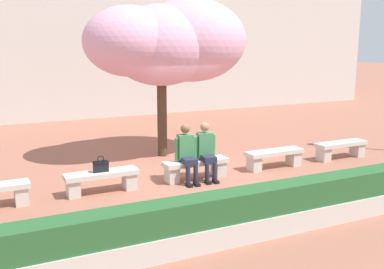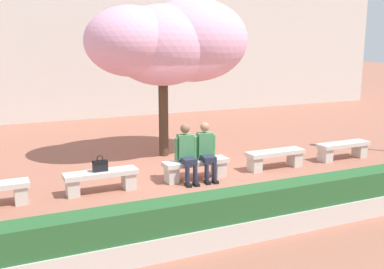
% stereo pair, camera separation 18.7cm
% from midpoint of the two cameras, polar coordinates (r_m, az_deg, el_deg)
% --- Properties ---
extents(ground_plane, '(100.00, 100.00, 0.00)m').
position_cam_midpoint_polar(ground_plane, '(10.26, 0.99, -5.69)').
color(ground_plane, '#9E604C').
extents(building_facade, '(28.00, 4.00, 7.25)m').
position_cam_midpoint_polar(building_facade, '(20.44, -12.90, 12.98)').
color(building_facade, beige).
rests_on(building_facade, ground).
extents(stone_bench_near_west, '(1.52, 0.43, 0.45)m').
position_cam_midpoint_polar(stone_bench_near_west, '(9.48, -10.91, -5.50)').
color(stone_bench_near_west, beige).
rests_on(stone_bench_near_west, ground).
extents(stone_bench_center, '(1.52, 0.43, 0.45)m').
position_cam_midpoint_polar(stone_bench_center, '(10.17, 1.00, -4.11)').
color(stone_bench_center, beige).
rests_on(stone_bench_center, ground).
extents(stone_bench_near_east, '(1.52, 0.43, 0.45)m').
position_cam_midpoint_polar(stone_bench_near_east, '(11.24, 10.99, -2.79)').
color(stone_bench_near_east, beige).
rests_on(stone_bench_near_east, ground).
extents(stone_bench_east_end, '(1.52, 0.43, 0.45)m').
position_cam_midpoint_polar(stone_bench_east_end, '(12.59, 19.03, -1.67)').
color(stone_bench_east_end, beige).
rests_on(stone_bench_east_end, ground).
extents(person_seated_left, '(0.51, 0.70, 1.29)m').
position_cam_midpoint_polar(person_seated_left, '(9.92, -0.16, -2.10)').
color(person_seated_left, black).
rests_on(person_seated_left, ground).
extents(person_seated_right, '(0.51, 0.71, 1.29)m').
position_cam_midpoint_polar(person_seated_right, '(10.12, 2.33, -1.83)').
color(person_seated_right, black).
rests_on(person_seated_right, ground).
extents(handbag, '(0.30, 0.15, 0.34)m').
position_cam_midpoint_polar(handbag, '(9.41, -11.03, -3.84)').
color(handbag, black).
rests_on(handbag, stone_bench_near_west).
extents(cherry_tree_main, '(4.45, 2.87, 4.22)m').
position_cam_midpoint_polar(cherry_tree_main, '(12.05, -2.45, 11.59)').
color(cherry_tree_main, '#473323').
rests_on(cherry_tree_main, ground).
extents(planter_hedge_foreground, '(14.85, 0.50, 0.80)m').
position_cam_midpoint_polar(planter_hedge_foreground, '(7.57, 11.39, -9.24)').
color(planter_hedge_foreground, beige).
rests_on(planter_hedge_foreground, ground).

